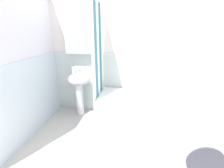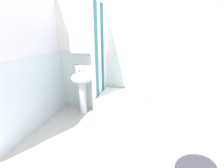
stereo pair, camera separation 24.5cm
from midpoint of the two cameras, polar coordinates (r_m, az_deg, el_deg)
ground_plane at (r=2.29m, az=6.31°, el=-26.79°), size 4.80×5.60×0.04m
wall_back_tiled at (r=2.88m, az=10.42°, el=9.52°), size 3.60×0.18×2.40m
wall_left_tiled at (r=2.66m, az=-26.75°, el=6.44°), size 0.07×1.81×2.40m
sink at (r=3.04m, az=-8.66°, el=-0.14°), size 0.44×0.34×0.83m
faucet at (r=3.03m, az=-8.29°, el=5.41°), size 0.03×0.12×0.12m
soap_dispenser at (r=3.04m, az=-10.29°, el=5.44°), size 0.06×0.06×0.15m
bathtub at (r=2.80m, az=14.99°, el=-10.12°), size 1.63×0.67×0.54m
shower_curtain at (r=2.65m, az=-1.84°, el=5.87°), size 0.01×0.67×2.00m
body_wash_bottle at (r=3.00m, az=29.54°, el=-2.14°), size 0.06×0.06×0.22m
lotion_bottle at (r=2.97m, az=27.31°, el=-2.74°), size 0.05×0.05×0.14m
towel_folded at (r=2.50m, az=12.26°, el=-5.80°), size 0.27×0.27×0.06m
washer_dryer_stack at (r=1.82m, az=31.59°, el=-9.30°), size 0.62×0.64×1.69m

